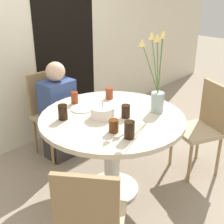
{
  "coord_description": "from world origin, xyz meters",
  "views": [
    {
      "loc": [
        -1.79,
        -1.66,
        1.9
      ],
      "look_at": [
        0.0,
        0.0,
        0.82
      ],
      "focal_mm": 50.0,
      "sensor_mm": 36.0,
      "label": 1
    }
  ],
  "objects": [
    {
      "name": "flower_vase",
      "position": [
        0.33,
        -0.21,
        1.0
      ],
      "size": [
        0.24,
        0.24,
        0.71
      ],
      "color": "#9EB2AD",
      "rests_on": "dining_table"
    },
    {
      "name": "person_woman",
      "position": [
        0.05,
        0.83,
        0.52
      ],
      "size": [
        0.34,
        0.24,
        1.1
      ],
      "color": "#383333",
      "rests_on": "ground_plane"
    },
    {
      "name": "drink_glass_5",
      "position": [
        -0.32,
        0.26,
        0.84
      ],
      "size": [
        0.08,
        0.08,
        0.13
      ],
      "color": "black",
      "rests_on": "dining_table"
    },
    {
      "name": "doorway_panel",
      "position": [
        0.63,
        1.36,
        1.02
      ],
      "size": [
        0.9,
        0.01,
        2.05
      ],
      "color": "black",
      "rests_on": "ground_plane"
    },
    {
      "name": "wall_back",
      "position": [
        0.0,
        1.39,
        1.3
      ],
      "size": [
        8.0,
        0.05,
        2.6
      ],
      "color": "beige",
      "rests_on": "ground_plane"
    },
    {
      "name": "ground_plane",
      "position": [
        0.0,
        0.0,
        0.0
      ],
      "size": [
        16.0,
        16.0,
        0.0
      ],
      "primitive_type": "plane",
      "color": "gray"
    },
    {
      "name": "dining_table",
      "position": [
        0.0,
        0.0,
        0.63
      ],
      "size": [
        1.26,
        1.26,
        0.78
      ],
      "color": "beige",
      "rests_on": "ground_plane"
    },
    {
      "name": "drink_glass_4",
      "position": [
        0.29,
        0.3,
        0.83
      ],
      "size": [
        0.07,
        0.07,
        0.11
      ],
      "color": "maroon",
      "rests_on": "dining_table"
    },
    {
      "name": "chair_near_front",
      "position": [
        -0.81,
        -0.57,
        0.53
      ],
      "size": [
        0.56,
        0.56,
        0.94
      ],
      "rotation": [
        0.0,
        0.0,
        2.19
      ],
      "color": "tan",
      "rests_on": "ground_plane"
    },
    {
      "name": "chair_right_flank",
      "position": [
        0.06,
        0.99,
        0.53
      ],
      "size": [
        0.42,
        0.42,
        0.94
      ],
      "rotation": [
        0.0,
        0.0,
        -0.06
      ],
      "color": "tan",
      "rests_on": "ground_plane"
    },
    {
      "name": "drink_glass_3",
      "position": [
        -0.19,
        -0.36,
        0.84
      ],
      "size": [
        0.08,
        0.08,
        0.13
      ],
      "color": "black",
      "rests_on": "dining_table"
    },
    {
      "name": "drink_glass_2",
      "position": [
        0.06,
        -0.1,
        0.83
      ],
      "size": [
        0.08,
        0.08,
        0.11
      ],
      "color": "black",
      "rests_on": "dining_table"
    },
    {
      "name": "side_plate",
      "position": [
        -0.07,
        0.3,
        0.78
      ],
      "size": [
        0.21,
        0.21,
        0.01
      ],
      "color": "silver",
      "rests_on": "dining_table"
    },
    {
      "name": "birthday_cake",
      "position": [
        -0.07,
        0.05,
        0.83
      ],
      "size": [
        0.21,
        0.21,
        0.14
      ],
      "color": "white",
      "rests_on": "dining_table"
    },
    {
      "name": "drink_glass_0",
      "position": [
        -0.2,
        -0.2,
        0.83
      ],
      "size": [
        0.08,
        0.08,
        0.1
      ],
      "color": "#51280F",
      "rests_on": "dining_table"
    },
    {
      "name": "chair_far_back",
      "position": [
        0.9,
        -0.43,
        0.53
      ],
      "size": [
        0.53,
        0.53,
        0.94
      ],
      "rotation": [
        0.0,
        0.0,
        4.27
      ],
      "color": "tan",
      "rests_on": "ground_plane"
    },
    {
      "name": "drink_glass_1",
      "position": [
        -0.02,
        0.46,
        0.83
      ],
      "size": [
        0.07,
        0.07,
        0.11
      ],
      "color": "maroon",
      "rests_on": "dining_table"
    }
  ]
}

